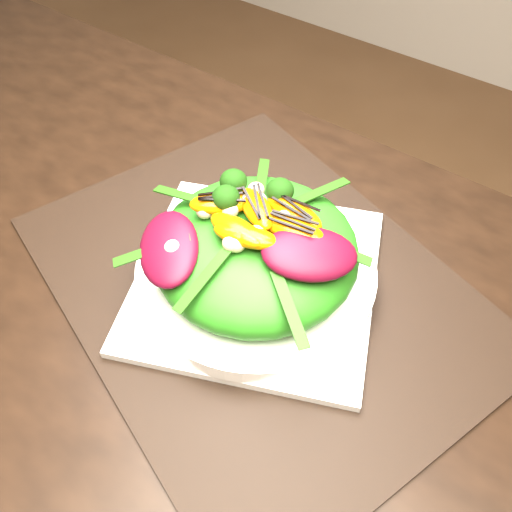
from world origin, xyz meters
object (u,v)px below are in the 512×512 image
Objects in this scene: lettuce_mound at (256,250)px; orange_segment at (258,209)px; salad_bowl at (256,271)px; placemat at (256,282)px; plate_base at (256,279)px.

orange_segment is (-0.01, 0.01, 0.05)m from lettuce_mound.
lettuce_mound is at bearing -63.39° from orange_segment.
salad_bowl is 3.93× the size of orange_segment.
placemat is 0.06m from lettuce_mound.
plate_base reaches higher than placemat.
lettuce_mound is 0.05m from orange_segment.
salad_bowl is (0.00, 0.00, 0.02)m from placemat.
salad_bowl is at bearing -63.39° from orange_segment.
plate_base is 1.20× the size of lettuce_mound.
placemat is at bearing -63.39° from orange_segment.
orange_segment reaches higher than plate_base.
lettuce_mound is at bearing 0.00° from salad_bowl.
orange_segment is (-0.01, 0.01, 0.09)m from plate_base.
salad_bowl is at bearing 0.00° from lettuce_mound.
lettuce_mound reaches higher than placemat.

